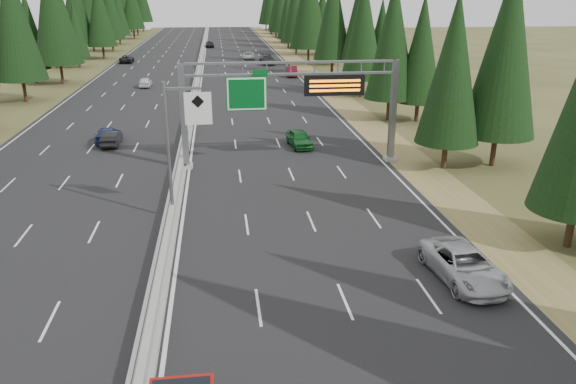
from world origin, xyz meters
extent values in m
cube|color=black|center=(0.00, 80.00, 0.04)|extent=(32.00, 260.00, 0.08)
cube|color=olive|center=(17.80, 80.00, 0.03)|extent=(3.60, 260.00, 0.06)
cube|color=#43431F|center=(-17.80, 80.00, 0.03)|extent=(3.60, 260.00, 0.06)
cube|color=gray|center=(0.00, 80.00, 0.23)|extent=(0.70, 260.00, 0.30)
cube|color=gray|center=(0.00, 80.00, 0.63)|extent=(0.30, 260.00, 0.60)
cube|color=slate|center=(0.35, 35.00, 3.98)|extent=(0.45, 0.45, 7.80)
cube|color=gray|center=(0.35, 35.00, 0.23)|extent=(0.90, 0.90, 0.30)
cube|color=slate|center=(16.20, 35.00, 3.98)|extent=(0.45, 0.45, 7.80)
cube|color=gray|center=(16.20, 35.00, 0.23)|extent=(0.90, 0.90, 0.30)
cube|color=slate|center=(8.28, 35.00, 7.80)|extent=(15.85, 0.35, 0.16)
cube|color=slate|center=(8.28, 35.00, 6.96)|extent=(15.85, 0.35, 0.16)
cube|color=#054C19|center=(5.00, 34.75, 5.63)|extent=(3.00, 0.10, 2.50)
cube|color=silver|center=(5.00, 34.69, 5.63)|extent=(2.85, 0.02, 2.35)
cube|color=#054C19|center=(6.00, 34.75, 7.13)|extent=(1.10, 0.10, 0.45)
cube|color=black|center=(11.50, 34.70, 6.13)|extent=(4.50, 0.40, 1.50)
cube|color=orange|center=(11.50, 34.48, 6.48)|extent=(3.80, 0.02, 0.18)
cube|color=orange|center=(11.50, 34.48, 6.13)|extent=(3.80, 0.02, 0.18)
cube|color=orange|center=(11.50, 34.48, 5.78)|extent=(3.80, 0.02, 0.18)
cylinder|color=slate|center=(0.00, 25.00, 4.08)|extent=(0.20, 0.20, 8.00)
cube|color=gray|center=(0.00, 25.00, 0.18)|extent=(0.50, 0.50, 0.20)
cube|color=slate|center=(1.00, 25.00, 7.68)|extent=(2.00, 0.15, 0.15)
cube|color=silver|center=(1.80, 24.88, 6.58)|extent=(1.50, 0.06, 1.80)
cylinder|color=black|center=(20.90, 18.65, 1.06)|extent=(0.40, 0.40, 2.11)
cylinder|color=black|center=(19.64, 32.59, 1.04)|extent=(0.40, 0.40, 2.07)
cone|color=black|center=(19.64, 32.59, 7.51)|extent=(4.66, 4.66, 10.87)
cylinder|color=black|center=(23.68, 32.94, 1.22)|extent=(0.40, 0.40, 2.43)
cone|color=black|center=(23.68, 32.94, 8.82)|extent=(5.48, 5.48, 12.78)
cylinder|color=black|center=(20.39, 49.59, 1.14)|extent=(0.40, 0.40, 2.29)
cone|color=black|center=(20.39, 49.59, 8.29)|extent=(5.15, 5.15, 12.01)
cylinder|color=black|center=(23.12, 48.66, 1.01)|extent=(0.40, 0.40, 2.02)
cone|color=black|center=(23.12, 48.66, 7.32)|extent=(4.54, 4.54, 10.60)
cylinder|color=black|center=(20.84, 63.05, 1.16)|extent=(0.40, 0.40, 2.32)
cone|color=black|center=(20.84, 63.05, 8.41)|extent=(5.22, 5.22, 12.18)
cylinder|color=black|center=(23.47, 64.21, 0.96)|extent=(0.40, 0.40, 1.91)
cone|color=black|center=(23.47, 64.21, 6.93)|extent=(4.30, 4.30, 10.04)
cylinder|color=black|center=(20.87, 81.78, 1.30)|extent=(0.40, 0.40, 2.60)
cone|color=black|center=(20.87, 81.78, 9.41)|extent=(5.84, 5.84, 13.63)
cylinder|color=black|center=(24.43, 79.24, 1.24)|extent=(0.40, 0.40, 2.48)
cone|color=black|center=(24.43, 79.24, 9.00)|extent=(5.58, 5.58, 13.03)
cylinder|color=black|center=(19.38, 95.93, 1.51)|extent=(0.40, 0.40, 3.02)
cone|color=black|center=(19.38, 95.93, 10.93)|extent=(6.78, 6.78, 15.83)
cylinder|color=black|center=(23.90, 95.31, 0.95)|extent=(0.40, 0.40, 1.91)
cone|color=black|center=(23.90, 95.31, 6.91)|extent=(4.29, 4.29, 10.01)
cylinder|color=black|center=(19.46, 112.27, 1.34)|extent=(0.40, 0.40, 2.69)
cone|color=black|center=(19.46, 112.27, 9.75)|extent=(6.05, 6.05, 14.12)
cylinder|color=black|center=(24.83, 112.34, 1.10)|extent=(0.40, 0.40, 2.21)
cone|color=black|center=(24.83, 112.34, 8.01)|extent=(4.97, 4.97, 11.60)
cylinder|color=black|center=(19.55, 126.40, 1.14)|extent=(0.40, 0.40, 2.29)
cone|color=black|center=(19.55, 126.40, 8.29)|extent=(5.14, 5.14, 12.00)
cylinder|color=black|center=(23.56, 126.30, 1.34)|extent=(0.40, 0.40, 2.68)
cone|color=black|center=(23.56, 126.30, 9.72)|extent=(6.04, 6.04, 14.08)
cylinder|color=black|center=(19.61, 140.68, 1.40)|extent=(0.40, 0.40, 2.80)
cone|color=black|center=(19.61, 140.68, 10.15)|extent=(6.30, 6.30, 14.70)
cylinder|color=black|center=(23.52, 140.77, 1.27)|extent=(0.40, 0.40, 2.54)
cone|color=black|center=(23.52, 140.77, 9.19)|extent=(5.71, 5.71, 13.31)
cylinder|color=black|center=(20.20, 160.05, 1.03)|extent=(0.40, 0.40, 2.06)
cone|color=black|center=(20.20, 160.05, 7.45)|extent=(4.62, 4.62, 10.79)
cylinder|color=black|center=(23.46, 158.96, 1.15)|extent=(0.40, 0.40, 2.30)
cone|color=black|center=(23.46, 158.96, 8.34)|extent=(5.18, 5.18, 12.08)
cylinder|color=black|center=(20.10, 173.40, 1.45)|extent=(0.40, 0.40, 2.91)
cylinder|color=black|center=(23.20, 171.76, 1.11)|extent=(0.40, 0.40, 2.21)
cone|color=black|center=(23.20, 171.76, 8.01)|extent=(4.97, 4.97, 11.60)
cylinder|color=black|center=(19.78, 187.92, 1.11)|extent=(0.40, 0.40, 2.21)
cone|color=black|center=(19.78, 187.92, 8.02)|extent=(4.98, 4.98, 11.61)
cylinder|color=black|center=(24.84, 191.02, 1.51)|extent=(0.40, 0.40, 3.02)
cylinder|color=black|center=(-20.22, 64.93, 1.33)|extent=(0.40, 0.40, 2.65)
cone|color=black|center=(-20.22, 64.93, 9.62)|extent=(5.97, 5.97, 13.93)
cylinder|color=black|center=(-19.12, 78.25, 1.47)|extent=(0.40, 0.40, 2.95)
cone|color=black|center=(-19.12, 78.25, 10.68)|extent=(6.63, 6.63, 15.47)
cylinder|color=black|center=(-23.27, 80.00, 1.03)|extent=(0.40, 0.40, 2.06)
cone|color=black|center=(-23.27, 80.00, 7.47)|extent=(4.63, 4.63, 10.81)
cylinder|color=black|center=(-20.93, 97.43, 0.90)|extent=(0.40, 0.40, 1.80)
cone|color=black|center=(-20.93, 97.43, 6.51)|extent=(4.04, 4.04, 9.43)
cylinder|color=black|center=(-24.61, 96.98, 1.24)|extent=(0.40, 0.40, 2.48)
cone|color=black|center=(-24.61, 96.98, 9.00)|extent=(5.59, 5.59, 13.03)
cylinder|color=black|center=(-19.05, 110.10, 1.25)|extent=(0.40, 0.40, 2.50)
cone|color=black|center=(-19.05, 110.10, 9.05)|extent=(5.62, 5.62, 13.10)
cylinder|color=black|center=(-23.65, 111.14, 1.41)|extent=(0.40, 0.40, 2.83)
cone|color=black|center=(-23.65, 111.14, 10.25)|extent=(6.36, 6.36, 14.85)
cylinder|color=black|center=(-19.70, 125.11, 1.30)|extent=(0.40, 0.40, 2.59)
cone|color=black|center=(-19.70, 125.11, 9.40)|extent=(5.83, 5.83, 13.61)
cylinder|color=black|center=(-24.06, 125.98, 1.41)|extent=(0.40, 0.40, 2.82)
cone|color=black|center=(-24.06, 125.98, 10.21)|extent=(6.34, 6.34, 14.79)
cylinder|color=black|center=(-20.98, 143.50, 1.22)|extent=(0.40, 0.40, 2.45)
cone|color=black|center=(-20.98, 143.50, 8.88)|extent=(5.51, 5.51, 12.86)
cylinder|color=black|center=(-23.39, 140.98, 1.22)|extent=(0.40, 0.40, 2.45)
cone|color=black|center=(-23.39, 140.98, 8.88)|extent=(5.51, 5.51, 12.86)
cylinder|color=black|center=(-19.48, 158.90, 1.36)|extent=(0.40, 0.40, 2.72)
cone|color=black|center=(-19.48, 158.90, 9.85)|extent=(6.12, 6.12, 14.27)
cylinder|color=black|center=(-23.24, 159.10, 1.19)|extent=(0.40, 0.40, 2.38)
cone|color=black|center=(-23.24, 159.10, 8.62)|extent=(5.35, 5.35, 12.49)
cylinder|color=black|center=(-20.15, 172.27, 1.02)|extent=(0.40, 0.40, 2.03)
cone|color=black|center=(-20.15, 172.27, 7.36)|extent=(4.57, 4.57, 10.67)
cylinder|color=black|center=(-24.18, 174.24, 1.18)|extent=(0.40, 0.40, 2.35)
cone|color=black|center=(-24.18, 174.24, 8.52)|extent=(5.29, 5.29, 12.35)
cylinder|color=black|center=(-20.66, 190.97, 1.51)|extent=(0.40, 0.40, 3.02)
cylinder|color=black|center=(-24.05, 187.54, 1.15)|extent=(0.40, 0.40, 2.29)
cone|color=black|center=(-24.05, 187.54, 8.31)|extent=(5.16, 5.16, 12.03)
imported|color=#AAAAAF|center=(13.84, 15.75, 0.83)|extent=(2.94, 5.58, 1.50)
imported|color=#145A20|center=(9.69, 40.00, 0.80)|extent=(2.12, 4.36, 1.43)
imported|color=#580C1A|center=(14.50, 81.66, 0.85)|extent=(2.00, 4.77, 1.53)
imported|color=black|center=(12.04, 97.08, 0.91)|extent=(2.67, 5.82, 1.65)
imported|color=silver|center=(9.16, 106.15, 0.75)|extent=(2.54, 4.97, 1.34)
imported|color=black|center=(1.50, 131.07, 0.86)|extent=(2.11, 4.68, 1.56)
imported|color=black|center=(-6.39, 42.48, 0.72)|extent=(1.38, 3.88, 1.28)
imported|color=navy|center=(-6.92, 43.77, 0.72)|extent=(1.87, 4.43, 1.28)
imported|color=silver|center=(-7.03, 74.04, 0.75)|extent=(1.62, 3.95, 1.34)
imported|color=black|center=(-13.63, 102.97, 0.77)|extent=(2.39, 5.01, 1.38)
camera|label=1|loc=(2.93, -6.23, 12.73)|focal=35.00mm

